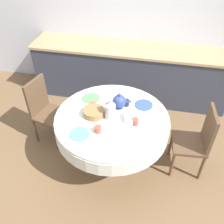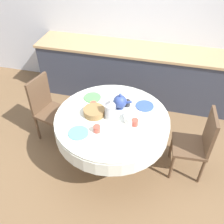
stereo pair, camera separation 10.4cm
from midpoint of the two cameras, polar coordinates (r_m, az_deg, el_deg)
name	(u,v)px [view 2 (the right image)]	position (r m, az deg, el deg)	size (l,w,h in m)	color
ground_plane	(112,158)	(3.48, 0.87, -10.56)	(12.00, 12.00, 0.00)	brown
wall_back	(141,17)	(4.25, 7.31, 20.78)	(7.00, 0.05, 2.60)	silver
kitchen_counter	(134,73)	(4.31, 5.71, 8.82)	(3.24, 0.64, 0.92)	#383D4C
dining_table	(112,125)	(3.02, 0.99, -2.95)	(1.37, 1.37, 0.75)	olive
chair_left	(197,142)	(3.16, 19.86, -6.52)	(0.43, 0.43, 0.95)	brown
chair_right	(47,106)	(3.57, -13.80, 1.23)	(0.49, 0.49, 0.95)	brown
plate_near_left	(78,133)	(2.75, -6.61, -4.77)	(0.22, 0.22, 0.01)	#60BCB7
cup_near_left	(97,129)	(2.74, -2.39, -3.88)	(0.08, 0.08, 0.08)	#CC4C3D
plate_near_right	(141,137)	(2.72, 7.80, -5.66)	(0.22, 0.22, 0.01)	white
cup_near_right	(135,122)	(2.83, 6.26, -2.40)	(0.08, 0.08, 0.08)	#CC4C3D
plate_far_left	(92,97)	(3.23, -3.58, 3.32)	(0.22, 0.22, 0.01)	#5BA85B
cup_far_left	(94,105)	(3.05, -3.27, 1.57)	(0.08, 0.08, 0.08)	#CC4C3D
plate_far_right	(145,106)	(3.12, 8.44, 1.38)	(0.22, 0.22, 0.01)	#3856AD
cup_far_right	(127,103)	(3.09, 4.41, 2.05)	(0.08, 0.08, 0.08)	#28282D
coffee_carafe	(110,110)	(2.86, 0.59, 0.48)	(0.13, 0.13, 0.27)	#B2B2B7
teapot	(120,102)	(3.01, 2.86, 2.36)	(0.23, 0.17, 0.22)	#33478E
bread_basket	(94,112)	(2.95, -3.10, 0.04)	(0.25, 0.25, 0.08)	olive
fruit_bowl	(132,118)	(2.88, 5.70, -1.47)	(0.20, 0.20, 0.07)	silver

